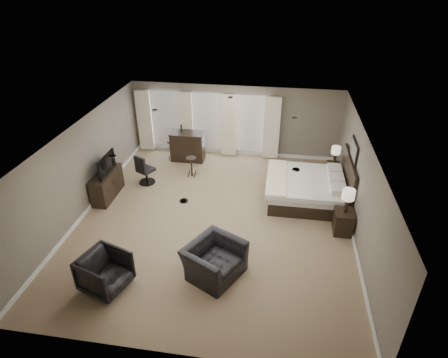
# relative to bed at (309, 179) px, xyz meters

# --- Properties ---
(room) EXTENTS (7.60, 8.60, 2.64)m
(room) POSITION_rel_bed_xyz_m (-2.58, -1.43, 0.57)
(room) COLOR #887456
(room) RESTS_ON ground
(window_bay) EXTENTS (5.25, 0.20, 2.30)m
(window_bay) POSITION_rel_bed_xyz_m (-3.58, 2.68, 0.47)
(window_bay) COLOR silver
(window_bay) RESTS_ON room
(bed) EXTENTS (2.31, 2.20, 1.47)m
(bed) POSITION_rel_bed_xyz_m (0.00, 0.00, 0.00)
(bed) COLOR silver
(bed) RESTS_ON ground
(nightstand_near) EXTENTS (0.48, 0.59, 0.64)m
(nightstand_near) POSITION_rel_bed_xyz_m (0.89, -1.45, -0.41)
(nightstand_near) COLOR black
(nightstand_near) RESTS_ON ground
(nightstand_far) EXTENTS (0.41, 0.51, 0.55)m
(nightstand_far) POSITION_rel_bed_xyz_m (0.89, 1.45, -0.46)
(nightstand_far) COLOR black
(nightstand_far) RESTS_ON ground
(lamp_near) EXTENTS (0.33, 0.33, 0.67)m
(lamp_near) POSITION_rel_bed_xyz_m (0.89, -1.45, 0.24)
(lamp_near) COLOR beige
(lamp_near) RESTS_ON nightstand_near
(lamp_far) EXTENTS (0.30, 0.30, 0.61)m
(lamp_far) POSITION_rel_bed_xyz_m (0.89, 1.45, 0.12)
(lamp_far) COLOR beige
(lamp_far) RESTS_ON nightstand_far
(wall_art) EXTENTS (0.04, 0.96, 0.56)m
(wall_art) POSITION_rel_bed_xyz_m (1.12, 0.00, 1.02)
(wall_art) COLOR slate
(wall_art) RESTS_ON room
(dresser) EXTENTS (0.46, 1.42, 0.82)m
(dresser) POSITION_rel_bed_xyz_m (-6.03, -0.75, -0.32)
(dresser) COLOR black
(dresser) RESTS_ON ground
(tv) EXTENTS (0.60, 1.05, 0.14)m
(tv) POSITION_rel_bed_xyz_m (-6.03, -0.75, 0.16)
(tv) COLOR black
(tv) RESTS_ON dresser
(armchair_near) EXTENTS (1.31, 1.49, 1.09)m
(armchair_near) POSITION_rel_bed_xyz_m (-2.22, -3.52, -0.19)
(armchair_near) COLOR black
(armchair_near) RESTS_ON ground
(armchair_far) EXTENTS (1.11, 1.15, 0.95)m
(armchair_far) POSITION_rel_bed_xyz_m (-4.50, -4.29, -0.26)
(armchair_far) COLOR black
(armchair_far) RESTS_ON ground
(bar_counter) EXTENTS (1.22, 0.64, 1.07)m
(bar_counter) POSITION_rel_bed_xyz_m (-4.19, 2.06, -0.20)
(bar_counter) COLOR black
(bar_counter) RESTS_ON ground
(bar_stool_left) EXTENTS (0.48, 0.48, 0.77)m
(bar_stool_left) POSITION_rel_bed_xyz_m (-4.73, 1.96, -0.35)
(bar_stool_left) COLOR black
(bar_stool_left) RESTS_ON ground
(bar_stool_right) EXTENTS (0.39, 0.39, 0.70)m
(bar_stool_right) POSITION_rel_bed_xyz_m (-3.78, 0.88, -0.38)
(bar_stool_right) COLOR black
(bar_stool_right) RESTS_ON ground
(desk_chair) EXTENTS (0.70, 0.70, 1.02)m
(desk_chair) POSITION_rel_bed_xyz_m (-5.13, 0.22, -0.22)
(desk_chair) COLOR black
(desk_chair) RESTS_ON ground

